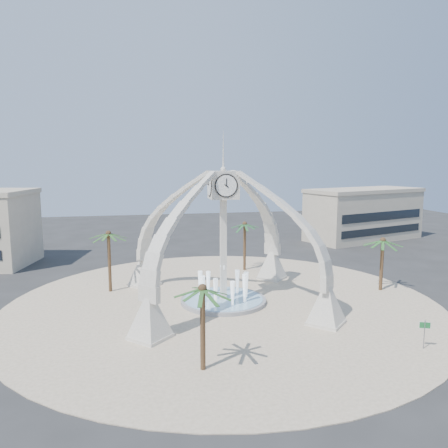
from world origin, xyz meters
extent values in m
plane|color=#282828|center=(0.00, 0.00, 0.00)|extent=(140.00, 140.00, 0.00)
cylinder|color=beige|center=(0.00, 0.00, 0.03)|extent=(40.00, 40.00, 0.06)
cube|color=silver|center=(0.00, 0.00, 4.90)|extent=(0.55, 0.55, 9.80)
cube|color=silver|center=(0.00, 0.00, 11.05)|extent=(2.50, 2.50, 2.50)
cone|color=silver|center=(0.00, 0.00, 14.30)|extent=(0.20, 0.20, 4.00)
cylinder|color=white|center=(0.00, -1.29, 11.05)|extent=(1.84, 0.04, 1.84)
pyramid|color=silver|center=(7.07, 7.07, 1.60)|extent=(3.80, 3.80, 3.20)
pyramid|color=silver|center=(-7.07, 7.07, 1.60)|extent=(3.80, 3.80, 3.20)
pyramid|color=silver|center=(-7.07, -7.07, 1.60)|extent=(3.80, 3.80, 3.20)
pyramid|color=silver|center=(7.07, -7.07, 1.60)|extent=(3.80, 3.80, 3.20)
cylinder|color=gray|center=(0.00, 0.00, 0.20)|extent=(8.00, 8.00, 0.40)
cylinder|color=#90BBD7|center=(0.00, 0.00, 0.42)|extent=(7.40, 7.40, 0.04)
cone|color=white|center=(0.00, 0.00, 2.02)|extent=(0.60, 0.60, 3.20)
cube|color=#C4B499|center=(30.00, 28.00, 4.00)|extent=(21.49, 13.79, 8.00)
cube|color=#C4B499|center=(30.00, 28.00, 8.30)|extent=(21.87, 14.17, 0.60)
cylinder|color=brown|center=(16.63, 0.57, 2.68)|extent=(0.35, 0.35, 5.36)
cylinder|color=brown|center=(-10.55, 5.74, 3.07)|extent=(0.33, 0.33, 6.15)
cylinder|color=brown|center=(5.02, 11.55, 2.91)|extent=(0.34, 0.34, 5.81)
cylinder|color=brown|center=(-3.97, -12.76, 2.74)|extent=(0.34, 0.34, 5.48)
cylinder|color=slate|center=(11.78, -12.91, 1.06)|extent=(0.07, 0.07, 2.13)
cube|color=#19662D|center=(11.78, -12.91, 1.79)|extent=(0.68, 0.30, 0.43)
cube|color=white|center=(11.78, -12.91, 1.79)|extent=(0.73, 0.31, 0.49)
camera|label=1|loc=(-8.01, -38.66, 13.23)|focal=35.00mm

